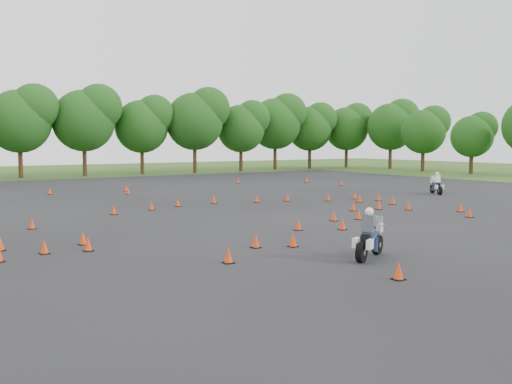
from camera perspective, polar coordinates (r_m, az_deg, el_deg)
The scene contains 6 objects.
ground at distance 24.04m, azimuth 5.25°, elevation -3.56°, with size 140.00×140.00×0.00m, color #2D5119.
asphalt_pad at distance 28.92m, azimuth -2.18°, elevation -2.06°, with size 62.00×62.00×0.00m, color black.
treeline at distance 56.89m, azimuth -15.08°, elevation 5.83°, with size 86.86×32.23×10.13m.
traffic_cones at distance 28.71m, azimuth -1.23°, elevation -1.66°, with size 36.30×33.29×0.45m.
rider_grey at distance 17.95m, azimuth 11.31°, elevation -4.01°, with size 2.07×0.64×1.60m, color #414549, non-canonical shape.
rider_white at distance 40.85m, azimuth 17.57°, elevation 0.87°, with size 1.96×0.60×1.51m, color white, non-canonical shape.
Camera 1 is at (-14.83, -18.57, 3.62)m, focal length 40.00 mm.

